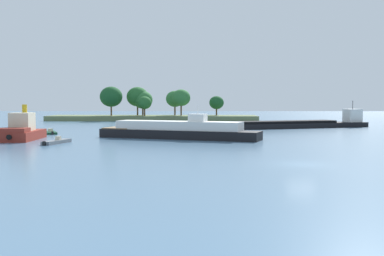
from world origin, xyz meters
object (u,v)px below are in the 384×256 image
at_px(white_riverboat, 178,130).
at_px(cargo_barge, 280,124).
at_px(small_motorboat, 51,132).
at_px(tugboat, 21,131).
at_px(fishing_skiff, 57,142).

relative_size(white_riverboat, cargo_barge, 0.60).
bearing_deg(small_motorboat, cargo_barge, 20.50).
height_order(tugboat, fishing_skiff, tugboat).
xyz_separation_m(tugboat, fishing_skiff, (6.89, -5.70, -1.05)).
distance_m(tugboat, fishing_skiff, 9.00).
height_order(fishing_skiff, cargo_barge, cargo_barge).
bearing_deg(small_motorboat, fishing_skiff, -69.83).
bearing_deg(white_riverboat, fishing_skiff, -152.36).
distance_m(fishing_skiff, white_riverboat, 17.75).
relative_size(tugboat, fishing_skiff, 1.79).
bearing_deg(tugboat, small_motorboat, 89.11).
height_order(white_riverboat, cargo_barge, cargo_barge).
relative_size(fishing_skiff, white_riverboat, 0.23).
distance_m(white_riverboat, cargo_barge, 32.35).
bearing_deg(cargo_barge, tugboat, -146.23).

